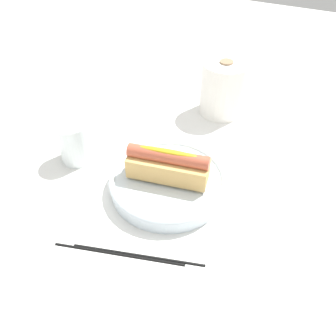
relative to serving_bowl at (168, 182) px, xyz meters
The scene contains 7 objects.
ground_plane 0.02m from the serving_bowl, 37.80° to the right, with size 2.40×2.40×0.00m, color white.
serving_bowl is the anchor object (origin of this frame).
hotdog_front 0.04m from the serving_bowl, 90.00° to the left, with size 0.16×0.07×0.06m.
water_glass 0.21m from the serving_bowl, behind, with size 0.07×0.07×0.09m.
paper_towel_roll 0.31m from the serving_bowl, 88.90° to the left, with size 0.11×0.11×0.13m.
chopstick_near 0.16m from the serving_bowl, 82.79° to the right, with size 0.01×0.01×0.22m, color black.
chopstick_far 0.17m from the serving_bowl, 93.36° to the right, with size 0.01×0.01×0.22m, color black.
Camera 1 is at (0.19, -0.42, 0.49)m, focal length 37.03 mm.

